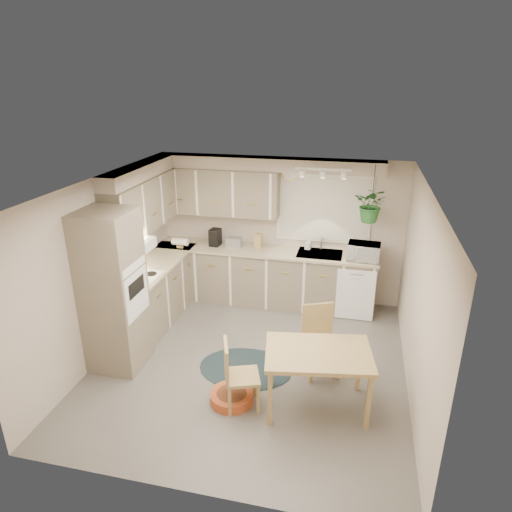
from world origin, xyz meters
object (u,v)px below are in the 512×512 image
chair_back (321,342)px  braided_rug (246,368)px  dining_table (317,379)px  microwave (364,250)px  chair_left (242,375)px  pet_bed (232,397)px

chair_back → braided_rug: bearing=-15.0°
dining_table → microwave: (0.43, 2.35, 0.74)m
chair_left → microwave: bearing=133.9°
dining_table → pet_bed: dining_table is taller
braided_rug → pet_bed: bearing=-90.1°
chair_back → microwave: 1.88m
chair_left → chair_back: chair_back is taller
chair_left → chair_back: size_ratio=0.94×
dining_table → chair_left: 0.85m
dining_table → chair_left: chair_left is taller
pet_bed → braided_rug: bearing=89.9°
dining_table → chair_left: size_ratio=1.39×
chair_left → braided_rug: chair_left is taller
pet_bed → chair_back: bearing=40.1°
chair_back → pet_bed: 1.30m
dining_table → chair_back: 0.66m
chair_left → microwave: (1.26, 2.53, 0.68)m
chair_back → microwave: size_ratio=1.87×
chair_back → pet_bed: chair_back is taller
chair_left → microwave: 2.91m
chair_left → braided_rug: bearing=171.8°
chair_left → pet_bed: chair_left is taller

